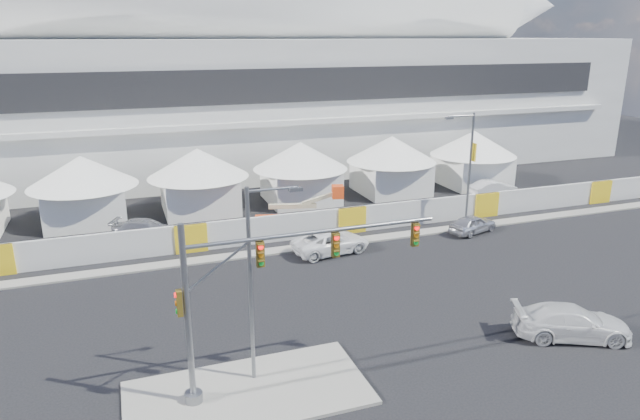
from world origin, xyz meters
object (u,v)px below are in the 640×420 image
object	(u,v)px
pickup_curb	(331,242)
streetlight_median	(255,272)
sedan_silver	(473,224)
pickup_near	(572,322)
traffic_mast	(245,297)
streetlight_curb	(468,163)
boom_lift	(286,218)
lot_car_c	(146,230)
lot_car_a	(493,189)

from	to	relation	value
pickup_curb	streetlight_median	size ratio (longest dim) A/B	0.63
sedan_silver	pickup_curb	size ratio (longest dim) A/B	0.75
pickup_near	streetlight_median	bearing A→B (deg)	107.74
traffic_mast	streetlight_curb	size ratio (longest dim) A/B	1.22
sedan_silver	pickup_near	bearing A→B (deg)	146.76
pickup_curb	boom_lift	xyz separation A→B (m)	(-1.53, 5.76, 0.18)
pickup_curb	lot_car_c	bearing A→B (deg)	50.86
streetlight_median	boom_lift	world-z (taller)	streetlight_median
lot_car_a	sedan_silver	bearing A→B (deg)	135.64
pickup_near	lot_car_a	distance (m)	26.14
sedan_silver	pickup_near	xyz separation A→B (m)	(-4.48, -15.05, 0.12)
lot_car_a	streetlight_median	size ratio (longest dim) A/B	0.54
pickup_near	lot_car_a	xyz separation A→B (m)	(12.13, 23.15, -0.06)
sedan_silver	traffic_mast	size ratio (longest dim) A/B	0.37
sedan_silver	streetlight_curb	bearing A→B (deg)	-14.52
streetlight_median	lot_car_a	bearing A→B (deg)	37.92
pickup_near	lot_car_a	world-z (taller)	pickup_near
streetlight_median	streetlight_curb	bearing A→B (deg)	36.23
traffic_mast	streetlight_median	bearing A→B (deg)	52.08
traffic_mast	boom_lift	world-z (taller)	traffic_mast
pickup_curb	pickup_near	size ratio (longest dim) A/B	0.96
pickup_curb	boom_lift	world-z (taller)	boom_lift
pickup_near	traffic_mast	distance (m)	16.52
pickup_near	streetlight_median	distance (m)	16.11
pickup_near	boom_lift	bearing A→B (deg)	46.71
pickup_near	streetlight_curb	xyz separation A→B (m)	(4.43, 16.23, 4.37)
streetlight_median	pickup_near	bearing A→B (deg)	-6.15
boom_lift	lot_car_a	bearing A→B (deg)	22.21
sedan_silver	lot_car_a	bearing A→B (deg)	-60.09
pickup_curb	lot_car_c	distance (m)	13.78
sedan_silver	pickup_curb	distance (m)	11.60
lot_car_c	sedan_silver	bearing A→B (deg)	-82.12
lot_car_a	boom_lift	size ratio (longest dim) A/B	0.65
pickup_near	boom_lift	size ratio (longest dim) A/B	0.80
sedan_silver	lot_car_c	size ratio (longest dim) A/B	0.81
pickup_near	lot_car_c	size ratio (longest dim) A/B	1.12
pickup_curb	lot_car_a	world-z (taller)	lot_car_a
pickup_curb	lot_car_a	xyz separation A→B (m)	(19.26, 8.34, 0.00)
lot_car_c	streetlight_curb	distance (m)	24.44
lot_car_a	traffic_mast	world-z (taller)	traffic_mast
pickup_near	boom_lift	world-z (taller)	boom_lift
streetlight_median	streetlight_curb	xyz separation A→B (m)	(19.88, 14.57, 0.12)
streetlight_curb	boom_lift	distance (m)	14.43
pickup_near	lot_car_c	xyz separation A→B (m)	(-18.91, 21.93, -0.09)
pickup_near	streetlight_curb	distance (m)	17.38
boom_lift	pickup_curb	bearing A→B (deg)	-59.96
traffic_mast	boom_lift	bearing A→B (deg)	69.34
sedan_silver	lot_car_a	world-z (taller)	lot_car_a
lot_car_a	lot_car_c	world-z (taller)	lot_car_a
pickup_curb	boom_lift	distance (m)	5.96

